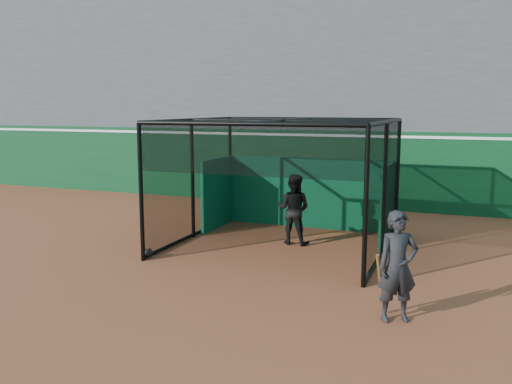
% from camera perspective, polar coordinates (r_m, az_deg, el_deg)
% --- Properties ---
extents(ground, '(120.00, 120.00, 0.00)m').
position_cam_1_polar(ground, '(10.55, -4.10, -9.12)').
color(ground, brown).
rests_on(ground, ground).
extents(outfield_wall, '(50.00, 0.50, 2.50)m').
position_cam_1_polar(outfield_wall, '(18.18, 7.47, 2.62)').
color(outfield_wall, '#0B3D1C').
rests_on(outfield_wall, ground).
extents(grandstand, '(50.00, 7.85, 8.95)m').
position_cam_1_polar(grandstand, '(21.78, 10.11, 12.00)').
color(grandstand, '#4C4C4F').
rests_on(grandstand, ground).
extents(batting_cage, '(4.81, 4.69, 2.95)m').
position_cam_1_polar(batting_cage, '(12.70, 2.78, 0.80)').
color(batting_cage, black).
rests_on(batting_cage, ground).
extents(batter, '(0.85, 0.67, 1.69)m').
position_cam_1_polar(batter, '(13.00, 3.98, -1.81)').
color(batter, black).
rests_on(batter, ground).
extents(on_deck_player, '(0.75, 0.66, 1.72)m').
position_cam_1_polar(on_deck_player, '(8.60, 14.67, -7.62)').
color(on_deck_player, black).
rests_on(on_deck_player, ground).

